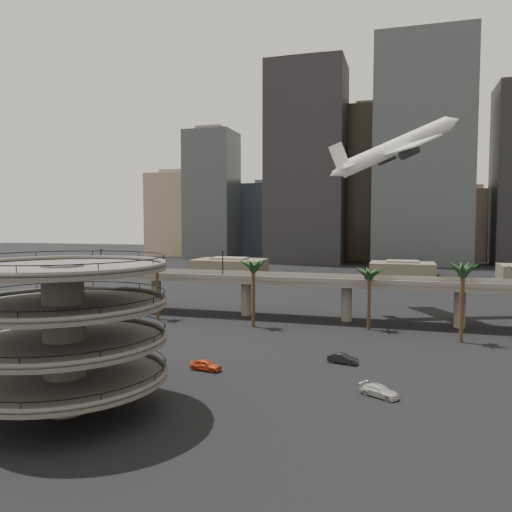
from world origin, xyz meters
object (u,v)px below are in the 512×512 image
(overpass, at_px, (295,284))
(car_a, at_px, (206,365))
(car_b, at_px, (343,359))
(car_c, at_px, (379,391))
(parking_ramp, at_px, (64,323))
(airborne_jet, at_px, (395,148))

(overpass, relative_size, car_a, 28.68)
(car_a, distance_m, car_b, 20.08)
(car_c, bearing_deg, parking_ramp, 142.52)
(car_b, bearing_deg, parking_ramp, 148.92)
(overpass, xyz_separation_m, airborne_jet, (20.03, 13.11, 30.00))
(car_a, bearing_deg, car_b, -54.07)
(parking_ramp, distance_m, overpass, 60.46)
(airborne_jet, bearing_deg, overpass, -174.84)
(airborne_jet, height_order, car_a, airborne_jet)
(airborne_jet, xyz_separation_m, car_c, (-0.29, -57.48, -36.65))
(airborne_jet, distance_m, car_c, 68.17)
(overpass, relative_size, airborne_jet, 4.31)
(airborne_jet, relative_size, car_c, 6.31)
(airborne_jet, bearing_deg, parking_ramp, -142.66)
(airborne_jet, height_order, car_c, airborne_jet)
(car_a, relative_size, car_c, 0.95)
(parking_ramp, distance_m, airborne_jet, 83.95)
(airborne_jet, bearing_deg, car_b, -125.80)
(parking_ramp, xyz_separation_m, airborne_jet, (33.03, 72.11, 27.50))
(parking_ramp, bearing_deg, airborne_jet, 65.39)
(overpass, height_order, airborne_jet, airborne_jet)
(overpass, xyz_separation_m, car_a, (-4.09, -40.48, -6.57))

